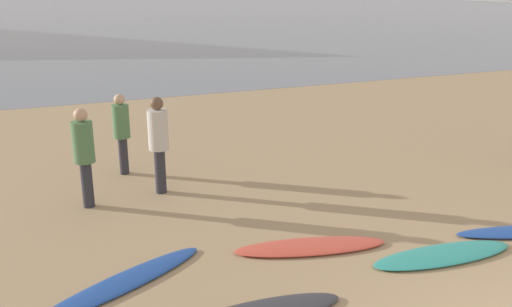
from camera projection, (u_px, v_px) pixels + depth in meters
ground_plane at (237, 136)px, 14.18m from camera, size 120.00×120.00×0.20m
ocean_water at (67, 13)px, 62.60m from camera, size 140.00×100.00×0.01m
surfboard_0 at (124, 282)px, 7.10m from camera, size 2.47×1.53×0.06m
surfboard_2 at (311, 246)px, 8.04m from camera, size 2.31×1.07×0.07m
surfboard_3 at (443, 255)px, 7.80m from camera, size 2.23×0.74×0.07m
person_0 at (121, 128)px, 10.86m from camera, size 0.33×0.33×1.63m
person_1 at (84, 150)px, 9.24m from camera, size 0.35×0.35×1.73m
person_3 at (158, 137)px, 9.86m from camera, size 0.36×0.36×1.78m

